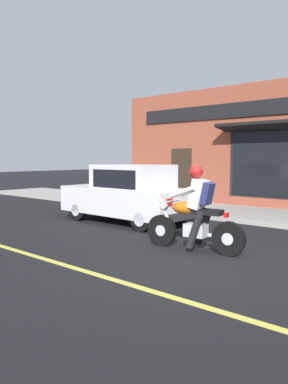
# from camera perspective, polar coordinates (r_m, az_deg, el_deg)

# --- Properties ---
(ground_plane) EXTENTS (80.00, 80.00, 0.00)m
(ground_plane) POSITION_cam_1_polar(r_m,az_deg,el_deg) (6.66, 9.14, -10.07)
(ground_plane) COLOR black
(sidewalk_curb) EXTENTS (2.60, 22.00, 0.14)m
(sidewalk_curb) POSITION_cam_1_polar(r_m,az_deg,el_deg) (12.32, 9.24, -2.67)
(sidewalk_curb) COLOR #9E9B93
(sidewalk_curb) RESTS_ON ground
(lane_stripe) EXTENTS (0.12, 19.80, 0.01)m
(lane_stripe) POSITION_cam_1_polar(r_m,az_deg,el_deg) (7.54, -18.84, -8.44)
(lane_stripe) COLOR #D1C64C
(lane_stripe) RESTS_ON ground
(storefront_building) EXTENTS (1.25, 11.36, 4.20)m
(storefront_building) POSITION_cam_1_polar(r_m,az_deg,el_deg) (12.97, 18.02, 6.56)
(storefront_building) COLOR brown
(storefront_building) RESTS_ON ground
(motorcycle_with_rider) EXTENTS (0.61, 2.02, 1.62)m
(motorcycle_with_rider) POSITION_cam_1_polar(r_m,az_deg,el_deg) (7.10, 7.71, -3.51)
(motorcycle_with_rider) COLOR black
(motorcycle_with_rider) RESTS_ON ground
(car_hatchback) EXTENTS (1.71, 3.81, 1.57)m
(car_hatchback) POSITION_cam_1_polar(r_m,az_deg,el_deg) (10.12, -2.42, -0.35)
(car_hatchback) COLOR black
(car_hatchback) RESTS_ON ground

